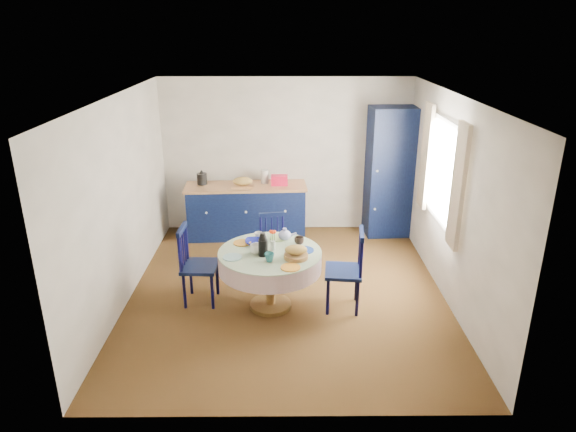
# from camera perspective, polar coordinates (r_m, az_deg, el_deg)

# --- Properties ---
(floor) EXTENTS (4.50, 4.50, 0.00)m
(floor) POSITION_cam_1_polar(r_m,az_deg,el_deg) (6.73, -0.11, -8.42)
(floor) COLOR black
(floor) RESTS_ON ground
(ceiling) EXTENTS (4.50, 4.50, 0.00)m
(ceiling) POSITION_cam_1_polar(r_m,az_deg,el_deg) (5.93, -0.13, 13.17)
(ceiling) COLOR white
(ceiling) RESTS_ON wall_back
(wall_back) EXTENTS (4.00, 0.02, 2.50)m
(wall_back) POSITION_cam_1_polar(r_m,az_deg,el_deg) (8.38, -0.20, 6.71)
(wall_back) COLOR white
(wall_back) RESTS_ON floor
(wall_left) EXTENTS (0.02, 4.50, 2.50)m
(wall_left) POSITION_cam_1_polar(r_m,az_deg,el_deg) (6.53, -17.97, 1.57)
(wall_left) COLOR white
(wall_left) RESTS_ON floor
(wall_right) EXTENTS (0.02, 4.50, 2.50)m
(wall_right) POSITION_cam_1_polar(r_m,az_deg,el_deg) (6.54, 17.68, 1.65)
(wall_right) COLOR white
(wall_right) RESTS_ON floor
(window) EXTENTS (0.10, 1.74, 1.45)m
(window) POSITION_cam_1_polar(r_m,az_deg,el_deg) (6.72, 16.81, 4.70)
(window) COLOR white
(window) RESTS_ON wall_right
(kitchen_counter) EXTENTS (1.95, 0.70, 1.10)m
(kitchen_counter) POSITION_cam_1_polar(r_m,az_deg,el_deg) (8.31, -4.65, 0.70)
(kitchen_counter) COLOR black
(kitchen_counter) RESTS_ON floor
(pantry_cabinet) EXTENTS (0.76, 0.57, 2.08)m
(pantry_cabinet) POSITION_cam_1_polar(r_m,az_deg,el_deg) (8.37, 11.30, 4.78)
(pantry_cabinet) COLOR black
(pantry_cabinet) RESTS_ON floor
(dining_table) EXTENTS (1.23, 1.23, 1.02)m
(dining_table) POSITION_cam_1_polar(r_m,az_deg,el_deg) (6.13, -1.94, -4.99)
(dining_table) COLOR brown
(dining_table) RESTS_ON floor
(chair_left) EXTENTS (0.44, 0.46, 1.00)m
(chair_left) POSITION_cam_1_polar(r_m,az_deg,el_deg) (6.40, -10.15, -5.31)
(chair_left) COLOR black
(chair_left) RESTS_ON floor
(chair_far) EXTENTS (0.43, 0.42, 0.85)m
(chair_far) POSITION_cam_1_polar(r_m,az_deg,el_deg) (7.03, -1.66, -3.18)
(chair_far) COLOR black
(chair_far) RESTS_ON floor
(chair_right) EXTENTS (0.48, 0.50, 1.02)m
(chair_right) POSITION_cam_1_polar(r_m,az_deg,el_deg) (6.20, 6.58, -5.92)
(chair_right) COLOR black
(chair_right) RESTS_ON floor
(mug_a) EXTENTS (0.14, 0.14, 0.11)m
(mug_a) POSITION_cam_1_polar(r_m,az_deg,el_deg) (6.02, -3.63, -3.68)
(mug_a) COLOR silver
(mug_a) RESTS_ON dining_table
(mug_b) EXTENTS (0.11, 0.11, 0.10)m
(mug_b) POSITION_cam_1_polar(r_m,az_deg,el_deg) (5.81, -2.08, -4.60)
(mug_b) COLOR #2B7378
(mug_b) RESTS_ON dining_table
(mug_c) EXTENTS (0.12, 0.12, 0.09)m
(mug_c) POSITION_cam_1_polar(r_m,az_deg,el_deg) (6.25, 1.25, -2.75)
(mug_c) COLOR black
(mug_c) RESTS_ON dining_table
(mug_d) EXTENTS (0.10, 0.10, 0.09)m
(mug_d) POSITION_cam_1_polar(r_m,az_deg,el_deg) (6.40, -3.30, -2.22)
(mug_d) COLOR silver
(mug_d) RESTS_ON dining_table
(cobalt_bowl) EXTENTS (0.23, 0.23, 0.06)m
(cobalt_bowl) POSITION_cam_1_polar(r_m,az_deg,el_deg) (6.27, -3.76, -2.90)
(cobalt_bowl) COLOR navy
(cobalt_bowl) RESTS_ON dining_table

